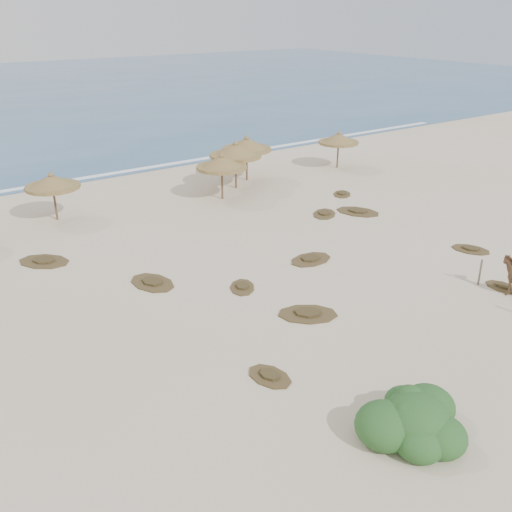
# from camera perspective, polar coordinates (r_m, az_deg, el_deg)

# --- Properties ---
(ground) EXTENTS (160.00, 160.00, 0.00)m
(ground) POSITION_cam_1_polar(r_m,az_deg,el_deg) (22.33, 10.66, -6.74)
(ground) COLOR beige
(ground) RESTS_ON ground
(foam_line) EXTENTS (70.00, 0.60, 0.01)m
(foam_line) POSITION_cam_1_polar(r_m,az_deg,el_deg) (43.07, -14.81, 7.86)
(foam_line) COLOR white
(foam_line) RESTS_ON ground
(palapa_2) EXTENTS (3.95, 3.95, 2.84)m
(palapa_2) POSITION_cam_1_polar(r_m,az_deg,el_deg) (33.89, -19.73, 6.95)
(palapa_2) COLOR brown
(palapa_2) RESTS_ON ground
(palapa_3) EXTENTS (3.85, 3.85, 2.97)m
(palapa_3) POSITION_cam_1_polar(r_m,az_deg,el_deg) (35.71, -3.46, 9.27)
(palapa_3) COLOR brown
(palapa_3) RESTS_ON ground
(palapa_4) EXTENTS (3.54, 3.54, 3.19)m
(palapa_4) POSITION_cam_1_polar(r_m,az_deg,el_deg) (39.75, -0.94, 11.03)
(palapa_4) COLOR brown
(palapa_4) RESTS_ON ground
(palapa_5) EXTENTS (3.89, 3.89, 3.22)m
(palapa_5) POSITION_cam_1_polar(r_m,az_deg,el_deg) (37.91, -2.06, 10.44)
(palapa_5) COLOR brown
(palapa_5) RESTS_ON ground
(palapa_6) EXTENTS (3.09, 3.09, 2.80)m
(palapa_6) POSITION_cam_1_polar(r_m,az_deg,el_deg) (43.52, 8.26, 11.51)
(palapa_6) COLOR brown
(palapa_6) RESTS_ON ground
(fence_post_far) EXTENTS (0.09, 0.09, 1.19)m
(fence_post_far) POSITION_cam_1_polar(r_m,az_deg,el_deg) (26.54, 21.50, -1.52)
(fence_post_far) COLOR #6A6150
(fence_post_far) RESTS_ON ground
(bush) EXTENTS (3.33, 2.93, 1.49)m
(bush) POSITION_cam_1_polar(r_m,az_deg,el_deg) (17.20, 15.53, -15.65)
(bush) COLOR #2D622A
(bush) RESTS_ON ground
(scrub_1) EXTENTS (2.01, 2.64, 0.16)m
(scrub_1) POSITION_cam_1_polar(r_m,az_deg,el_deg) (25.44, -10.33, -2.61)
(scrub_1) COLOR brown
(scrub_1) RESTS_ON ground
(scrub_2) EXTENTS (1.77, 1.93, 0.16)m
(scrub_2) POSITION_cam_1_polar(r_m,az_deg,el_deg) (24.64, -1.38, -3.11)
(scrub_2) COLOR brown
(scrub_2) RESTS_ON ground
(scrub_3) EXTENTS (2.30, 1.56, 0.16)m
(scrub_3) POSITION_cam_1_polar(r_m,az_deg,el_deg) (27.44, 5.49, -0.32)
(scrub_3) COLOR brown
(scrub_3) RESTS_ON ground
(scrub_4) EXTENTS (1.85, 2.19, 0.16)m
(scrub_4) POSITION_cam_1_polar(r_m,az_deg,el_deg) (30.39, 20.68, 0.64)
(scrub_4) COLOR brown
(scrub_4) RESTS_ON ground
(scrub_5) EXTENTS (2.67, 3.08, 0.16)m
(scrub_5) POSITION_cam_1_polar(r_m,az_deg,el_deg) (34.32, 10.15, 4.40)
(scrub_5) COLOR brown
(scrub_5) RESTS_ON ground
(scrub_6) EXTENTS (2.89, 2.99, 0.16)m
(scrub_6) POSITION_cam_1_polar(r_m,az_deg,el_deg) (28.93, -20.45, -0.48)
(scrub_6) COLOR brown
(scrub_6) RESTS_ON ground
(scrub_7) EXTENTS (2.35, 2.27, 0.16)m
(scrub_7) POSITION_cam_1_polar(r_m,az_deg,el_deg) (33.65, 6.85, 4.22)
(scrub_7) COLOR brown
(scrub_7) RESTS_ON ground
(scrub_9) EXTENTS (2.84, 2.63, 0.16)m
(scrub_9) POSITION_cam_1_polar(r_m,az_deg,el_deg) (22.66, 5.19, -5.77)
(scrub_9) COLOR brown
(scrub_9) RESTS_ON ground
(scrub_10) EXTENTS (1.98, 1.97, 0.16)m
(scrub_10) POSITION_cam_1_polar(r_m,az_deg,el_deg) (37.48, 8.61, 6.16)
(scrub_10) COLOR brown
(scrub_10) RESTS_ON ground
(scrub_11) EXTENTS (1.38, 1.83, 0.16)m
(scrub_11) POSITION_cam_1_polar(r_m,az_deg,el_deg) (19.07, 1.38, -11.91)
(scrub_11) COLOR brown
(scrub_11) RESTS_ON ground
(scrub_12) EXTENTS (1.12, 1.62, 0.16)m
(scrub_12) POSITION_cam_1_polar(r_m,az_deg,el_deg) (26.87, 23.47, -2.84)
(scrub_12) COLOR brown
(scrub_12) RESTS_ON ground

